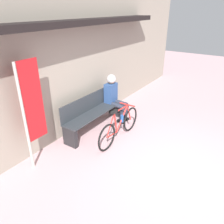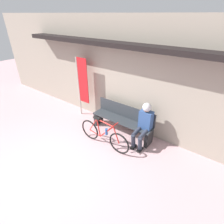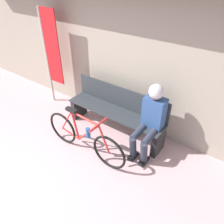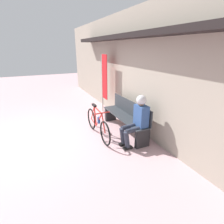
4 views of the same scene
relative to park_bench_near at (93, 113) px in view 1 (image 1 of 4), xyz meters
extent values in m
plane|color=#C69EA3|center=(-0.53, -2.14, -0.42)|extent=(24.00, 24.00, 0.00)
cube|color=#9E9384|center=(-0.53, 0.43, 1.18)|extent=(12.00, 0.12, 3.20)
cube|color=black|center=(-0.53, 0.15, 2.07)|extent=(6.60, 0.44, 0.12)
cube|color=#2D3338|center=(0.00, -0.06, 0.03)|extent=(1.90, 0.42, 0.03)
cube|color=#2D3338|center=(0.00, 0.14, 0.25)|extent=(1.90, 0.03, 0.40)
cube|color=#232326|center=(-0.90, -0.06, -0.20)|extent=(0.10, 0.36, 0.44)
cube|color=#232326|center=(0.90, -0.06, -0.20)|extent=(0.10, 0.36, 0.44)
torus|color=black|center=(-0.58, -0.81, -0.12)|extent=(0.60, 0.04, 0.60)
torus|color=black|center=(0.43, -0.81, -0.12)|extent=(0.60, 0.04, 0.60)
cylinder|color=red|center=(-0.02, -0.81, 0.33)|extent=(0.55, 0.03, 0.06)
cylinder|color=red|center=(0.03, -0.81, 0.07)|extent=(0.47, 0.03, 0.51)
cylinder|color=red|center=(-0.24, -0.81, 0.08)|extent=(0.13, 0.03, 0.53)
cylinder|color=red|center=(-0.38, -0.81, -0.15)|extent=(0.39, 0.03, 0.08)
cylinder|color=red|center=(-0.43, -0.81, 0.11)|extent=(0.30, 0.02, 0.48)
cylinder|color=red|center=(0.34, -0.81, 0.10)|extent=(0.21, 0.03, 0.45)
cube|color=black|center=(-0.29, -0.81, 0.37)|extent=(0.20, 0.07, 0.05)
cylinder|color=red|center=(0.25, -0.81, 0.33)|extent=(0.03, 0.40, 0.03)
cylinder|color=#235199|center=(0.03, -0.81, 0.07)|extent=(0.07, 0.07, 0.17)
cylinder|color=#2D3342|center=(0.64, -0.26, 0.04)|extent=(0.11, 0.42, 0.13)
cylinder|color=#2D3342|center=(0.64, -0.44, -0.17)|extent=(0.11, 0.17, 0.41)
cube|color=black|center=(0.64, -0.41, -0.40)|extent=(0.10, 0.22, 0.06)
cylinder|color=#2D3342|center=(0.84, -0.26, 0.04)|extent=(0.11, 0.42, 0.13)
cylinder|color=#2D3342|center=(0.84, -0.44, -0.17)|extent=(0.11, 0.17, 0.41)
cube|color=black|center=(0.84, -0.41, -0.40)|extent=(0.10, 0.22, 0.06)
cube|color=#2D4C84|center=(0.74, -0.02, 0.30)|extent=(0.34, 0.22, 0.51)
sphere|color=#9E7556|center=(0.74, -0.04, 0.66)|extent=(0.20, 0.20, 0.20)
sphere|color=silver|center=(0.74, -0.04, 0.69)|extent=(0.23, 0.23, 0.23)
cylinder|color=#B7B2A8|center=(-1.82, 0.05, 0.59)|extent=(0.05, 0.05, 2.02)
cube|color=red|center=(-1.59, 0.05, 0.86)|extent=(0.40, 0.02, 1.48)
camera|label=1|loc=(-3.75, -3.07, 2.36)|focal=35.00mm
camera|label=2|loc=(2.36, -3.69, 2.76)|focal=28.00mm
camera|label=3|loc=(1.87, -2.70, 2.28)|focal=35.00mm
camera|label=4|loc=(3.88, -2.24, 1.80)|focal=28.00mm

